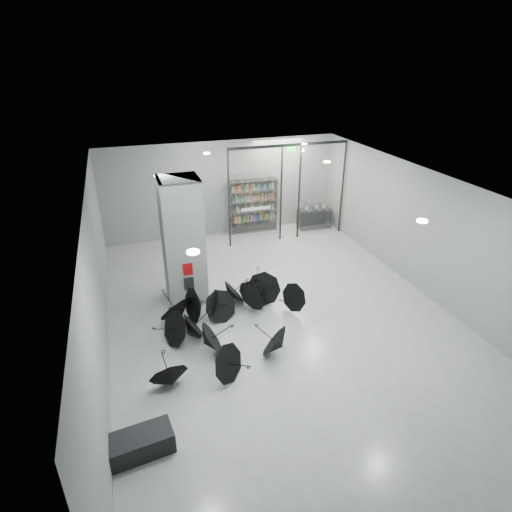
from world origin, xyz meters
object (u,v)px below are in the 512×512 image
object	(u,v)px
column	(183,241)
bench	(136,445)
umbrella_cluster	(227,317)
bookshelf	(253,206)
shop_counter	(314,218)

from	to	relation	value
column	bench	distance (m)	6.24
bench	umbrella_cluster	size ratio (longest dim) A/B	0.27
column	bookshelf	world-z (taller)	column
column	umbrella_cluster	world-z (taller)	column
column	shop_counter	bearing A→B (deg)	33.02
umbrella_cluster	column	bearing A→B (deg)	112.84
bookshelf	umbrella_cluster	world-z (taller)	bookshelf
column	umbrella_cluster	xyz separation A→B (m)	(0.83, -1.97, -1.70)
shop_counter	umbrella_cluster	size ratio (longest dim) A/B	0.28
bookshelf	umbrella_cluster	size ratio (longest dim) A/B	0.44
shop_counter	umbrella_cluster	xyz separation A→B (m)	(-5.70, -6.21, -0.14)
shop_counter	umbrella_cluster	world-z (taller)	umbrella_cluster
bench	umbrella_cluster	xyz separation A→B (m)	(2.83, 3.67, 0.07)
bench	bookshelf	xyz separation A→B (m)	(5.80, 10.39, 0.93)
bookshelf	umbrella_cluster	distance (m)	7.40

